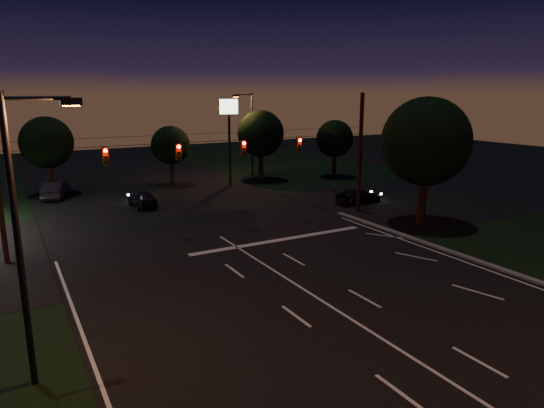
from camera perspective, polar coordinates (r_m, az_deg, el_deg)
ground at (r=19.96m, az=10.51°, el=-13.93°), size 140.00×140.00×0.00m
cross_street_right at (r=44.20m, az=17.30°, el=0.62°), size 20.00×16.00×0.02m
stop_bar at (r=30.34m, az=0.99°, el=-4.23°), size 12.00×0.50×0.01m
utility_pole_right at (r=38.12m, az=10.06°, el=-0.88°), size 0.30×0.30×9.00m
utility_pole_left at (r=29.90m, az=-28.69°, el=-6.14°), size 0.28×0.28×8.00m
signal_span at (r=30.97m, az=-7.07°, el=6.43°), size 24.00×0.40×1.56m
pole_sign_right at (r=47.84m, az=-5.08°, el=9.60°), size 1.80×0.30×8.40m
street_light_left at (r=15.97m, az=-27.00°, el=-1.90°), size 2.20×0.35×9.00m
street_light_right_far at (r=51.09m, az=-2.64°, el=8.72°), size 2.20×0.35×9.00m
tree_right_near at (r=34.73m, az=17.48°, el=6.91°), size 6.00×6.00×8.76m
tree_far_b at (r=47.99m, az=-24.97°, el=6.52°), size 4.60×4.60×6.98m
tree_far_c at (r=49.15m, az=-11.87°, el=6.72°), size 3.80×3.80×5.86m
tree_far_d at (r=50.71m, az=-1.39°, el=8.22°), size 4.80×4.80×7.30m
tree_far_e at (r=53.33m, az=7.33°, el=7.59°), size 4.00×4.00×6.18m
car_oncoming_a at (r=40.35m, az=-15.01°, el=0.63°), size 1.71×4.04×1.36m
car_oncoming_b at (r=46.21m, az=-24.13°, el=1.55°), size 2.87×4.87×1.52m
car_cross at (r=40.84m, az=10.12°, el=0.91°), size 4.26×1.88×1.22m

